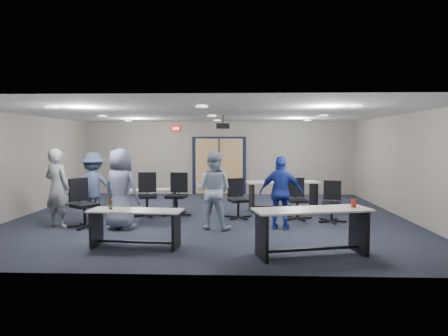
{
  "coord_description": "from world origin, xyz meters",
  "views": [
    {
      "loc": [
        0.72,
        -10.34,
        2.02
      ],
      "look_at": [
        0.36,
        -0.3,
        1.32
      ],
      "focal_mm": 32.0,
      "sensor_mm": 36.0,
      "label": 1
    }
  ],
  "objects_px": {
    "table_front_right": "(312,223)",
    "person_navy": "(281,193)",
    "table_front_left": "(135,221)",
    "chair_loose_right": "(332,202)",
    "chair_back_d": "(298,199)",
    "person_gray": "(57,188)",
    "chair_loose_left": "(84,203)",
    "chair_back_a": "(147,194)",
    "chair_back_b": "(176,195)",
    "table_back_left": "(149,197)",
    "person_plaid": "(121,189)",
    "table_back_right": "(283,191)",
    "chair_back_c": "(238,199)",
    "person_lightblue": "(213,190)",
    "person_back": "(93,186)"
  },
  "relations": [
    {
      "from": "table_front_right",
      "to": "person_navy",
      "type": "xyz_separation_m",
      "value": [
        -0.32,
        2.04,
        0.26
      ]
    },
    {
      "from": "table_front_left",
      "to": "chair_loose_right",
      "type": "bearing_deg",
      "value": 34.72
    },
    {
      "from": "chair_back_d",
      "to": "person_gray",
      "type": "xyz_separation_m",
      "value": [
        -5.69,
        -1.15,
        0.39
      ]
    },
    {
      "from": "table_front_left",
      "to": "chair_loose_left",
      "type": "xyz_separation_m",
      "value": [
        -1.61,
        1.63,
        0.07
      ]
    },
    {
      "from": "chair_loose_right",
      "to": "chair_back_a",
      "type": "bearing_deg",
      "value": -172.59
    },
    {
      "from": "chair_back_b",
      "to": "chair_loose_right",
      "type": "xyz_separation_m",
      "value": [
        3.94,
        -0.72,
        -0.06
      ]
    },
    {
      "from": "person_gray",
      "to": "chair_loose_left",
      "type": "bearing_deg",
      "value": -159.84
    },
    {
      "from": "table_front_left",
      "to": "chair_back_a",
      "type": "bearing_deg",
      "value": 103.86
    },
    {
      "from": "table_back_left",
      "to": "chair_loose_right",
      "type": "xyz_separation_m",
      "value": [
        4.8,
        -1.21,
        0.07
      ]
    },
    {
      "from": "chair_back_a",
      "to": "person_plaid",
      "type": "xyz_separation_m",
      "value": [
        -0.23,
        -1.56,
        0.34
      ]
    },
    {
      "from": "table_front_right",
      "to": "person_gray",
      "type": "distance_m",
      "value": 5.85
    },
    {
      "from": "table_back_right",
      "to": "chair_back_c",
      "type": "bearing_deg",
      "value": -144.21
    },
    {
      "from": "chair_back_a",
      "to": "chair_loose_left",
      "type": "distance_m",
      "value": 1.84
    },
    {
      "from": "table_back_right",
      "to": "chair_back_d",
      "type": "relative_size",
      "value": 2.04
    },
    {
      "from": "chair_back_b",
      "to": "person_gray",
      "type": "relative_size",
      "value": 0.62
    },
    {
      "from": "chair_back_a",
      "to": "chair_back_d",
      "type": "bearing_deg",
      "value": -14.66
    },
    {
      "from": "chair_back_c",
      "to": "person_lightblue",
      "type": "height_order",
      "value": "person_lightblue"
    },
    {
      "from": "chair_loose_left",
      "to": "person_gray",
      "type": "relative_size",
      "value": 0.62
    },
    {
      "from": "chair_back_a",
      "to": "chair_back_c",
      "type": "bearing_deg",
      "value": -15.73
    },
    {
      "from": "chair_loose_left",
      "to": "person_plaid",
      "type": "bearing_deg",
      "value": -60.02
    },
    {
      "from": "table_back_left",
      "to": "chair_back_c",
      "type": "bearing_deg",
      "value": -32.71
    },
    {
      "from": "chair_back_b",
      "to": "person_plaid",
      "type": "relative_size",
      "value": 0.62
    },
    {
      "from": "chair_back_d",
      "to": "chair_loose_right",
      "type": "relative_size",
      "value": 1.03
    },
    {
      "from": "person_gray",
      "to": "person_lightblue",
      "type": "relative_size",
      "value": 1.04
    },
    {
      "from": "chair_back_c",
      "to": "person_gray",
      "type": "bearing_deg",
      "value": 175.56
    },
    {
      "from": "chair_back_c",
      "to": "person_back",
      "type": "relative_size",
      "value": 0.59
    },
    {
      "from": "person_navy",
      "to": "table_front_right",
      "type": "bearing_deg",
      "value": 110.29
    },
    {
      "from": "table_back_left",
      "to": "person_navy",
      "type": "distance_m",
      "value": 4.05
    },
    {
      "from": "table_front_right",
      "to": "table_back_left",
      "type": "height_order",
      "value": "table_front_right"
    },
    {
      "from": "table_front_left",
      "to": "chair_back_a",
      "type": "distance_m",
      "value": 3.13
    },
    {
      "from": "person_gray",
      "to": "table_front_left",
      "type": "bearing_deg",
      "value": 164.36
    },
    {
      "from": "table_front_right",
      "to": "chair_loose_left",
      "type": "xyz_separation_m",
      "value": [
        -4.83,
        2.07,
        -0.0
      ]
    },
    {
      "from": "chair_back_c",
      "to": "chair_back_d",
      "type": "height_order",
      "value": "chair_back_d"
    },
    {
      "from": "table_front_left",
      "to": "person_plaid",
      "type": "distance_m",
      "value": 1.74
    },
    {
      "from": "table_front_left",
      "to": "chair_back_d",
      "type": "relative_size",
      "value": 1.72
    },
    {
      "from": "table_back_right",
      "to": "chair_back_b",
      "type": "xyz_separation_m",
      "value": [
        -2.93,
        -0.94,
        0.0
      ]
    },
    {
      "from": "table_front_left",
      "to": "chair_loose_left",
      "type": "bearing_deg",
      "value": 139.41
    },
    {
      "from": "table_front_left",
      "to": "table_back_right",
      "type": "xyz_separation_m",
      "value": [
        3.22,
        4.09,
        0.08
      ]
    },
    {
      "from": "chair_loose_right",
      "to": "person_gray",
      "type": "distance_m",
      "value": 6.53
    },
    {
      "from": "chair_loose_right",
      "to": "person_gray",
      "type": "xyz_separation_m",
      "value": [
        -6.47,
        -0.8,
        0.41
      ]
    },
    {
      "from": "chair_back_a",
      "to": "person_gray",
      "type": "distance_m",
      "value": 2.3
    },
    {
      "from": "table_front_right",
      "to": "chair_back_c",
      "type": "height_order",
      "value": "chair_back_c"
    },
    {
      "from": "table_back_right",
      "to": "person_plaid",
      "type": "height_order",
      "value": "person_plaid"
    },
    {
      "from": "table_front_left",
      "to": "chair_back_c",
      "type": "relative_size",
      "value": 1.76
    },
    {
      "from": "chair_back_a",
      "to": "person_plaid",
      "type": "bearing_deg",
      "value": -108.74
    },
    {
      "from": "chair_loose_left",
      "to": "person_gray",
      "type": "distance_m",
      "value": 0.72
    },
    {
      "from": "table_back_right",
      "to": "chair_back_c",
      "type": "height_order",
      "value": "chair_back_c"
    },
    {
      "from": "person_gray",
      "to": "person_lightblue",
      "type": "distance_m",
      "value": 3.61
    },
    {
      "from": "chair_back_b",
      "to": "chair_back_c",
      "type": "xyz_separation_m",
      "value": [
        1.65,
        -0.29,
        -0.06
      ]
    },
    {
      "from": "person_back",
      "to": "person_lightblue",
      "type": "bearing_deg",
      "value": 151.07
    }
  ]
}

